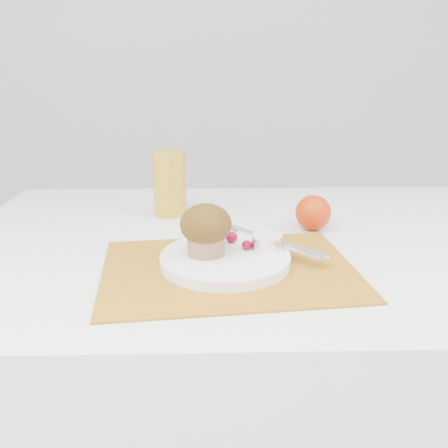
{
  "coord_description": "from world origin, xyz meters",
  "views": [
    {
      "loc": [
        -0.09,
        -0.88,
        1.1
      ],
      "look_at": [
        -0.07,
        -0.0,
        0.8
      ],
      "focal_mm": 40.0,
      "sensor_mm": 36.0,
      "label": 1
    }
  ],
  "objects_px": {
    "muffin": "(206,228)",
    "table": "(255,396)",
    "juice_glass": "(170,183)",
    "plate": "(225,259)",
    "orange": "(313,213)"
  },
  "relations": [
    {
      "from": "juice_glass",
      "to": "muffin",
      "type": "distance_m",
      "value": 0.31
    },
    {
      "from": "muffin",
      "to": "juice_glass",
      "type": "bearing_deg",
      "value": 105.84
    },
    {
      "from": "juice_glass",
      "to": "table",
      "type": "bearing_deg",
      "value": -41.48
    },
    {
      "from": "orange",
      "to": "juice_glass",
      "type": "bearing_deg",
      "value": 159.64
    },
    {
      "from": "table",
      "to": "orange",
      "type": "xyz_separation_m",
      "value": [
        0.12,
        0.05,
        0.41
      ]
    },
    {
      "from": "muffin",
      "to": "table",
      "type": "bearing_deg",
      "value": 51.58
    },
    {
      "from": "orange",
      "to": "table",
      "type": "bearing_deg",
      "value": -155.78
    },
    {
      "from": "table",
      "to": "plate",
      "type": "bearing_deg",
      "value": -117.61
    },
    {
      "from": "plate",
      "to": "muffin",
      "type": "height_order",
      "value": "muffin"
    },
    {
      "from": "table",
      "to": "muffin",
      "type": "relative_size",
      "value": 13.57
    },
    {
      "from": "plate",
      "to": "juice_glass",
      "type": "bearing_deg",
      "value": 111.21
    },
    {
      "from": "table",
      "to": "plate",
      "type": "height_order",
      "value": "plate"
    },
    {
      "from": "juice_glass",
      "to": "orange",
      "type": "bearing_deg",
      "value": -20.36
    },
    {
      "from": "table",
      "to": "juice_glass",
      "type": "relative_size",
      "value": 8.06
    },
    {
      "from": "table",
      "to": "orange",
      "type": "bearing_deg",
      "value": 24.22
    }
  ]
}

